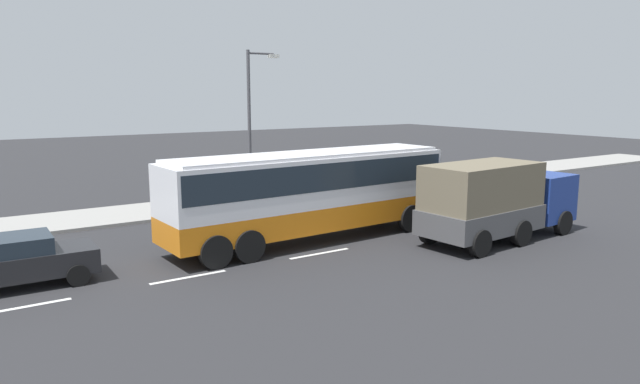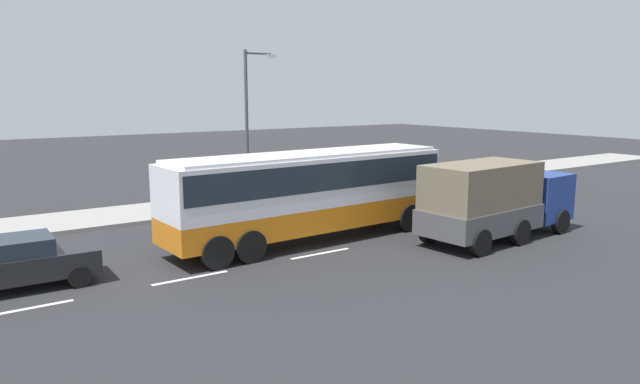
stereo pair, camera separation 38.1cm
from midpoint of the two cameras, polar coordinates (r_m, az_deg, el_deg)
The scene contains 10 objects.
ground_plane at distance 21.74m, azimuth -2.33°, elevation -5.02°, with size 120.00×120.00×0.00m, color #28282B.
sidewalk_curb at distance 28.92m, azimuth -10.80°, elevation -1.31°, with size 80.00×4.00×0.15m, color gray.
lane_centreline at distance 18.41m, azimuth -10.44°, elevation -7.91°, with size 25.71×0.16×0.01m.
coach_bus at distance 21.63m, azimuth -0.46°, elevation 0.54°, with size 11.45×3.02×3.34m.
cargo_truck at distance 22.88m, azimuth 17.40°, elevation -0.65°, with size 7.16×2.98×2.98m.
car_black_sedan at distance 18.76m, azimuth -27.77°, elevation -6.03°, with size 4.65×1.97×1.50m.
car_blue_saloon at distance 28.09m, azimuth 15.65°, elevation -0.35°, with size 4.70×2.30×1.47m.
pedestrian_near_curb at distance 31.16m, azimuth 2.25°, elevation 1.40°, with size 0.32×0.32×1.52m.
pedestrian_at_crossing at distance 30.82m, azimuth -2.35°, elevation 1.31°, with size 0.32×0.32×1.52m.
street_lamp at distance 27.87m, azimuth -6.28°, elevation 7.22°, with size 1.68×0.24×7.34m.
Camera 1 is at (-10.68, -18.12, 5.54)m, focal length 32.60 mm.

